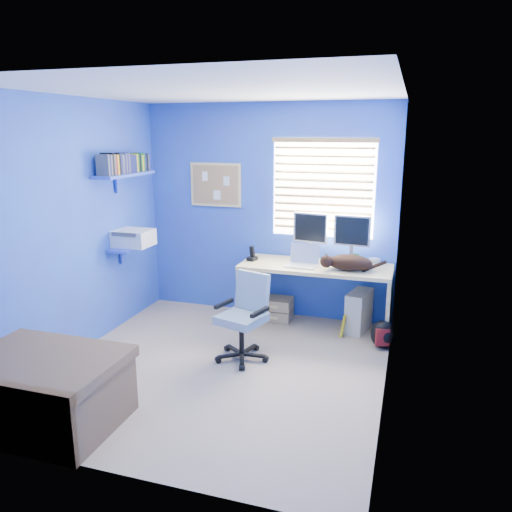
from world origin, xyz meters
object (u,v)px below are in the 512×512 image
(desk, at_px, (315,297))
(office_chair, at_px, (244,328))
(tower_pc, at_px, (359,311))
(laptop, at_px, (302,257))
(cat, at_px, (350,263))

(desk, xyz_separation_m, office_chair, (-0.51, -0.96, -0.06))
(tower_pc, height_order, office_chair, office_chair)
(laptop, bearing_deg, tower_pc, 21.46)
(laptop, distance_m, office_chair, 1.08)
(desk, distance_m, office_chair, 1.09)
(laptop, bearing_deg, cat, 3.80)
(desk, relative_size, laptop, 5.01)
(laptop, bearing_deg, office_chair, -108.79)
(tower_pc, relative_size, office_chair, 0.54)
(desk, height_order, cat, cat)
(cat, bearing_deg, laptop, 161.59)
(desk, distance_m, cat, 0.60)
(cat, bearing_deg, office_chair, -153.80)
(cat, distance_m, tower_pc, 0.64)
(tower_pc, bearing_deg, office_chair, -121.41)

